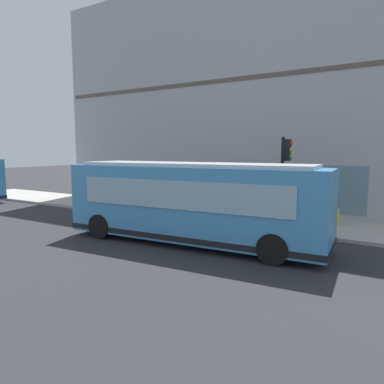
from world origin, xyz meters
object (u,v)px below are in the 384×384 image
Objects in this scene: fire_hydrant at (337,216)px; pedestrian_near_hydrant at (232,202)px; city_bus_nearside at (192,203)px; traffic_light_near_corner at (285,165)px; pedestrian_near_building_entrance at (182,196)px; pedestrian_by_light_pole at (134,190)px; pedestrian_walking_along_curb at (170,191)px; newspaper_vending_box at (185,199)px.

pedestrian_near_hydrant reaches higher than fire_hydrant.
city_bus_nearside is 4.44m from traffic_light_near_corner.
pedestrian_by_light_pole is (0.76, 3.95, -0.02)m from pedestrian_near_building_entrance.
traffic_light_near_corner reaches higher than city_bus_nearside.
pedestrian_near_building_entrance reaches higher than pedestrian_walking_along_curb.
traffic_light_near_corner reaches higher than pedestrian_near_hydrant.
pedestrian_by_light_pole is (-0.84, 11.39, 0.63)m from fire_hydrant.
pedestrian_by_light_pole is 1.92× the size of newspaper_vending_box.
city_bus_nearside reaches higher than pedestrian_near_building_entrance.
city_bus_nearside is 7.27m from fire_hydrant.
pedestrian_near_hydrant is 5.70m from pedestrian_walking_along_curb.
newspaper_vending_box is at bearing -79.23° from pedestrian_walking_along_curb.
pedestrian_by_light_pole is at bearing 94.23° from fire_hydrant.
pedestrian_by_light_pole is (1.53, 9.61, -1.76)m from traffic_light_near_corner.
newspaper_vending_box is at bearing 85.98° from fire_hydrant.
city_bus_nearside is at bearing -139.33° from pedestrian_walking_along_curb.
newspaper_vending_box is (1.45, -2.72, -0.54)m from pedestrian_by_light_pole.
newspaper_vending_box is (0.61, 8.67, 0.09)m from fire_hydrant.
pedestrian_near_hydrant is at bearing 79.85° from traffic_light_near_corner.
traffic_light_near_corner is 5.34× the size of fire_hydrant.
city_bus_nearside is 6.34× the size of pedestrian_near_hydrant.
pedestrian_near_building_entrance is at bearing -100.93° from pedestrian_by_light_pole.
newspaper_vending_box is at bearing 28.97° from pedestrian_near_building_entrance.
city_bus_nearside is 5.20m from pedestrian_near_building_entrance.
pedestrian_near_building_entrance is 1.02× the size of pedestrian_by_light_pole.
pedestrian_walking_along_curb reaches higher than newspaper_vending_box.
pedestrian_near_hydrant is 1.78× the size of newspaper_vending_box.
newspaper_vending_box is (6.36, 4.35, -0.95)m from city_bus_nearside.
pedestrian_walking_along_curb is at bearing 47.02° from pedestrian_near_building_entrance.
pedestrian_walking_along_curb is 1.82× the size of newspaper_vending_box.
pedestrian_near_building_entrance is at bearing -151.03° from newspaper_vending_box.
fire_hydrant is 0.42× the size of pedestrian_near_building_entrance.
city_bus_nearside reaches higher than newspaper_vending_box.
traffic_light_near_corner is at bearing -109.64° from pedestrian_walking_along_curb.
newspaper_vending_box is at bearing -61.90° from pedestrian_by_light_pole.
traffic_light_near_corner is 2.41× the size of pedestrian_walking_along_curb.
traffic_light_near_corner is at bearing -99.03° from pedestrian_by_light_pole.
pedestrian_near_hydrant is 4.95m from newspaper_vending_box.
city_bus_nearside is 2.57× the size of traffic_light_near_corner.
city_bus_nearside is 5.79× the size of pedestrian_near_building_entrance.
traffic_light_near_corner reaches higher than newspaper_vending_box.
traffic_light_near_corner is 4.39× the size of newspaper_vending_box.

